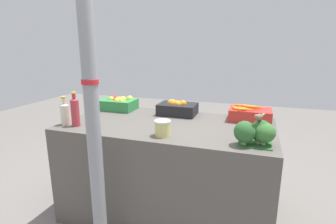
# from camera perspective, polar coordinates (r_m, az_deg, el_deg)

# --- Properties ---
(ground_plane) EXTENTS (10.00, 10.00, 0.00)m
(ground_plane) POSITION_cam_1_polar(r_m,az_deg,el_deg) (2.63, 0.00, -20.64)
(ground_plane) COLOR slate
(market_table) EXTENTS (1.76, 0.94, 0.86)m
(market_table) POSITION_cam_1_polar(r_m,az_deg,el_deg) (2.41, 0.00, -12.26)
(market_table) COLOR #56514C
(market_table) RESTS_ON ground_plane
(support_pole) EXTENTS (0.11, 0.11, 2.34)m
(support_pole) POSITION_cam_1_polar(r_m,az_deg,el_deg) (1.72, -16.35, 2.55)
(support_pole) COLOR gray
(support_pole) RESTS_ON ground_plane
(apple_crate) EXTENTS (0.36, 0.25, 0.14)m
(apple_crate) POSITION_cam_1_polar(r_m,az_deg,el_deg) (2.77, -10.72, 1.86)
(apple_crate) COLOR #2D8442
(apple_crate) RESTS_ON market_table
(orange_crate) EXTENTS (0.36, 0.25, 0.14)m
(orange_crate) POSITION_cam_1_polar(r_m,az_deg,el_deg) (2.53, 1.98, 0.87)
(orange_crate) COLOR black
(orange_crate) RESTS_ON market_table
(carrot_crate) EXTENTS (0.36, 0.25, 0.15)m
(carrot_crate) POSITION_cam_1_polar(r_m,az_deg,el_deg) (2.43, 17.39, -0.43)
(carrot_crate) COLOR red
(carrot_crate) RESTS_ON market_table
(broccoli_pile) EXTENTS (0.27, 0.20, 0.17)m
(broccoli_pile) POSITION_cam_1_polar(r_m,az_deg,el_deg) (1.84, 18.84, -4.15)
(broccoli_pile) COLOR #2D602D
(broccoli_pile) RESTS_ON market_table
(juice_bottle_cloudy) EXTENTS (0.07, 0.07, 0.24)m
(juice_bottle_cloudy) POSITION_cam_1_polar(r_m,az_deg,el_deg) (2.35, -21.55, -0.21)
(juice_bottle_cloudy) COLOR beige
(juice_bottle_cloudy) RESTS_ON market_table
(juice_bottle_ruby) EXTENTS (0.07, 0.07, 0.29)m
(juice_bottle_ruby) POSITION_cam_1_polar(r_m,az_deg,el_deg) (2.28, -19.56, 0.14)
(juice_bottle_ruby) COLOR #B2333D
(juice_bottle_ruby) RESTS_ON market_table
(pickle_jar) EXTENTS (0.12, 0.12, 0.12)m
(pickle_jar) POSITION_cam_1_polar(r_m,az_deg,el_deg) (1.93, -1.20, -3.52)
(pickle_jar) COLOR #D1CC75
(pickle_jar) RESTS_ON market_table
(sparrow_bird) EXTENTS (0.07, 0.13, 0.05)m
(sparrow_bird) POSITION_cam_1_polar(r_m,az_deg,el_deg) (1.81, 19.18, -0.99)
(sparrow_bird) COLOR #4C3D2D
(sparrow_bird) RESTS_ON broccoli_pile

